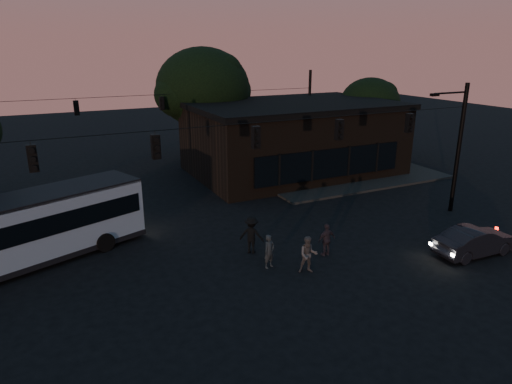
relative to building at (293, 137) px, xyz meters
name	(u,v)px	position (x,y,z in m)	size (l,w,h in m)	color
ground	(299,289)	(-9.00, -15.97, -2.71)	(120.00, 120.00, 0.00)	black
sidewalk_far_right	(338,172)	(3.00, -1.97, -2.63)	(14.00, 10.00, 0.15)	black
building	(293,137)	(0.00, 0.00, 0.00)	(15.40, 10.41, 5.40)	black
tree_behind	(203,88)	(-5.00, 6.03, 3.48)	(7.60, 7.60, 9.43)	black
tree_right	(370,103)	(9.00, 2.03, 1.93)	(5.20, 5.20, 6.86)	black
signal_rig_near	(256,161)	(-9.00, -11.97, 1.74)	(26.24, 0.30, 7.50)	black
signal_rig_far	(163,119)	(-9.00, 4.03, 1.50)	(26.24, 0.30, 7.50)	black
bus	(18,229)	(-19.05, -8.77, -0.93)	(11.42, 6.39, 3.16)	#8899AD
car	(476,241)	(0.13, -16.81, -2.03)	(1.44, 4.13, 1.36)	black
pedestrian_a	(269,251)	(-9.20, -13.71, -1.93)	(0.56, 0.37, 1.55)	#202529
pedestrian_b	(308,255)	(-7.90, -14.86, -1.88)	(0.81, 0.63, 1.66)	#4B4644
pedestrian_c	(327,240)	(-6.22, -13.80, -1.91)	(0.93, 0.39, 1.60)	#292129
pedestrian_d	(252,235)	(-9.24, -11.99, -1.79)	(1.18, 0.68, 1.83)	black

